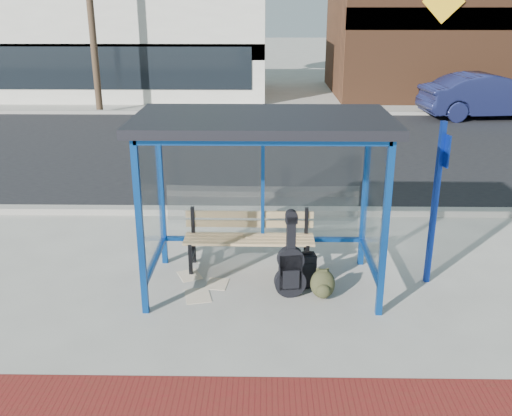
{
  "coord_description": "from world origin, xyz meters",
  "views": [
    {
      "loc": [
        0.03,
        -7.21,
        3.78
      ],
      "look_at": [
        -0.09,
        0.2,
        1.1
      ],
      "focal_mm": 40.0,
      "sensor_mm": 36.0,
      "label": 1
    }
  ],
  "objects_px": {
    "guitar_bag": "(290,267)",
    "backpack": "(323,285)",
    "suitcase": "(304,271)",
    "parked_car": "(489,96)",
    "bench": "(249,235)"
  },
  "relations": [
    {
      "from": "guitar_bag",
      "to": "parked_car",
      "type": "relative_size",
      "value": 0.25
    },
    {
      "from": "guitar_bag",
      "to": "backpack",
      "type": "bearing_deg",
      "value": -11.83
    },
    {
      "from": "bench",
      "to": "guitar_bag",
      "type": "distance_m",
      "value": 1.08
    },
    {
      "from": "backpack",
      "to": "suitcase",
      "type": "bearing_deg",
      "value": 126.23
    },
    {
      "from": "bench",
      "to": "suitcase",
      "type": "height_order",
      "value": "bench"
    },
    {
      "from": "guitar_bag",
      "to": "backpack",
      "type": "xyz_separation_m",
      "value": [
        0.44,
        -0.03,
        -0.24
      ]
    },
    {
      "from": "parked_car",
      "to": "suitcase",
      "type": "bearing_deg",
      "value": 144.28
    },
    {
      "from": "suitcase",
      "to": "backpack",
      "type": "height_order",
      "value": "suitcase"
    },
    {
      "from": "suitcase",
      "to": "bench",
      "type": "bearing_deg",
      "value": 131.71
    },
    {
      "from": "backpack",
      "to": "parked_car",
      "type": "bearing_deg",
      "value": 61.75
    },
    {
      "from": "suitcase",
      "to": "guitar_bag",
      "type": "bearing_deg",
      "value": -136.33
    },
    {
      "from": "suitcase",
      "to": "backpack",
      "type": "bearing_deg",
      "value": -63.46
    },
    {
      "from": "bench",
      "to": "backpack",
      "type": "height_order",
      "value": "bench"
    },
    {
      "from": "guitar_bag",
      "to": "suitcase",
      "type": "height_order",
      "value": "guitar_bag"
    },
    {
      "from": "suitcase",
      "to": "parked_car",
      "type": "xyz_separation_m",
      "value": [
        7.11,
        12.57,
        0.51
      ]
    }
  ]
}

